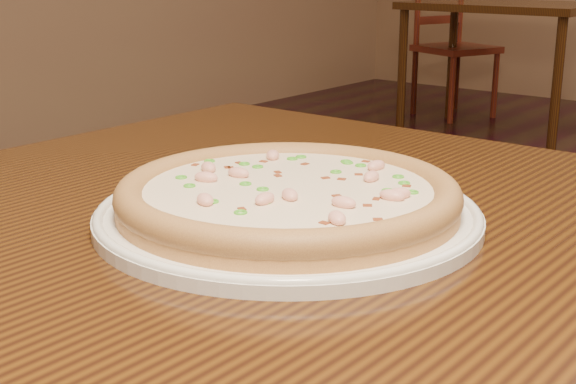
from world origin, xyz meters
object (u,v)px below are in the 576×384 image
Objects in this scene: bg_table_left at (502,20)px; chair_a at (450,47)px; pizza at (288,195)px; plate at (288,213)px; hero_table at (420,334)px.

bg_table_left is 1.05× the size of chair_a.
pizza is 3.99m from bg_table_left.
pizza reaches higher than plate.
bg_table_left is (-1.45, 3.72, -0.12)m from pizza.
bg_table_left is 0.70m from chair_a.
plate is 3.99m from bg_table_left.
hero_table is at bearing 22.62° from plate.
plate is 0.37× the size of bg_table_left.
hero_table is at bearing 22.60° from pizza.
hero_table is 0.17m from plate.
pizza is (0.00, 0.00, 0.02)m from plate.
pizza is at bearing -157.40° from hero_table.
plate reaches higher than bg_table_left.
hero_table is 0.18m from pizza.
pizza is at bearing 47.40° from plate.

